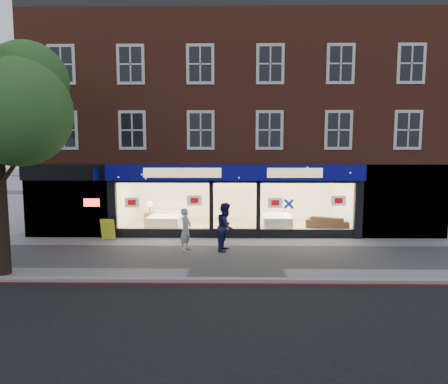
{
  "coord_description": "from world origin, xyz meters",
  "views": [
    {
      "loc": [
        -0.22,
        -14.59,
        4.07
      ],
      "look_at": [
        -0.47,
        2.5,
        2.13
      ],
      "focal_mm": 32.0,
      "sensor_mm": 36.0,
      "label": 1
    }
  ],
  "objects_px": {
    "display_bed": "(167,220)",
    "sofa": "(328,222)",
    "a_board": "(109,229)",
    "pedestrian_grey": "(186,230)",
    "pedestrian_blue": "(226,227)",
    "mattress_stack": "(276,222)"
  },
  "relations": [
    {
      "from": "display_bed",
      "to": "mattress_stack",
      "type": "distance_m",
      "value": 5.46
    },
    {
      "from": "pedestrian_grey",
      "to": "pedestrian_blue",
      "type": "distance_m",
      "value": 1.58
    },
    {
      "from": "sofa",
      "to": "pedestrian_blue",
      "type": "height_order",
      "value": "pedestrian_blue"
    },
    {
      "from": "pedestrian_blue",
      "to": "sofa",
      "type": "bearing_deg",
      "value": -39.74
    },
    {
      "from": "display_bed",
      "to": "sofa",
      "type": "relative_size",
      "value": 1.07
    },
    {
      "from": "a_board",
      "to": "pedestrian_blue",
      "type": "xyz_separation_m",
      "value": [
        5.2,
        -1.83,
        0.48
      ]
    },
    {
      "from": "mattress_stack",
      "to": "a_board",
      "type": "xyz_separation_m",
      "value": [
        -7.61,
        -1.85,
        0.04
      ]
    },
    {
      "from": "display_bed",
      "to": "mattress_stack",
      "type": "xyz_separation_m",
      "value": [
        5.43,
        -0.58,
        0.01
      ]
    },
    {
      "from": "display_bed",
      "to": "pedestrian_grey",
      "type": "bearing_deg",
      "value": -66.68
    },
    {
      "from": "display_bed",
      "to": "sofa",
      "type": "distance_m",
      "value": 8.0
    },
    {
      "from": "a_board",
      "to": "pedestrian_blue",
      "type": "height_order",
      "value": "pedestrian_blue"
    },
    {
      "from": "sofa",
      "to": "pedestrian_grey",
      "type": "height_order",
      "value": "pedestrian_grey"
    },
    {
      "from": "mattress_stack",
      "to": "pedestrian_grey",
      "type": "relative_size",
      "value": 1.02
    },
    {
      "from": "sofa",
      "to": "a_board",
      "type": "relative_size",
      "value": 2.17
    },
    {
      "from": "pedestrian_grey",
      "to": "mattress_stack",
      "type": "bearing_deg",
      "value": -27.22
    },
    {
      "from": "mattress_stack",
      "to": "sofa",
      "type": "height_order",
      "value": "mattress_stack"
    },
    {
      "from": "pedestrian_grey",
      "to": "pedestrian_blue",
      "type": "xyz_separation_m",
      "value": [
        1.58,
        0.03,
        0.11
      ]
    },
    {
      "from": "display_bed",
      "to": "pedestrian_grey",
      "type": "relative_size",
      "value": 1.31
    },
    {
      "from": "display_bed",
      "to": "pedestrian_blue",
      "type": "height_order",
      "value": "pedestrian_blue"
    },
    {
      "from": "pedestrian_blue",
      "to": "display_bed",
      "type": "bearing_deg",
      "value": 47.45
    },
    {
      "from": "display_bed",
      "to": "a_board",
      "type": "bearing_deg",
      "value": -127.12
    },
    {
      "from": "mattress_stack",
      "to": "pedestrian_blue",
      "type": "xyz_separation_m",
      "value": [
        -2.41,
        -3.68,
        0.52
      ]
    }
  ]
}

